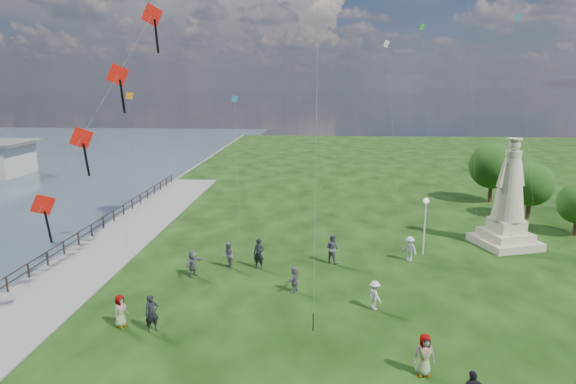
# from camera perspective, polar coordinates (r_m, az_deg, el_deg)

# --- Properties ---
(waterfront) EXTENTS (200.00, 200.00, 1.51)m
(waterfront) POSITION_cam_1_polar(r_m,az_deg,el_deg) (32.90, -25.78, -8.76)
(waterfront) COLOR #34404E
(waterfront) RESTS_ON ground
(statue) EXTENTS (4.72, 4.72, 7.65)m
(statue) POSITION_cam_1_polar(r_m,az_deg,el_deg) (37.07, 24.64, -1.53)
(statue) COLOR #BEB590
(statue) RESTS_ON ground
(lamppost) EXTENTS (0.36, 0.36, 3.91)m
(lamppost) POSITION_cam_1_polar(r_m,az_deg,el_deg) (33.18, 15.97, -2.54)
(lamppost) COLOR silver
(lamppost) RESTS_ON ground
(tree_row) EXTENTS (6.59, 14.25, 5.80)m
(tree_row) POSITION_cam_1_polar(r_m,az_deg,el_deg) (47.30, 25.47, 1.64)
(tree_row) COLOR #382314
(tree_row) RESTS_ON ground
(person_0) EXTENTS (0.77, 0.72, 1.77)m
(person_0) POSITION_cam_1_polar(r_m,az_deg,el_deg) (23.77, -15.85, -13.67)
(person_0) COLOR black
(person_0) RESTS_ON ground
(person_1) EXTENTS (0.81, 0.96, 1.68)m
(person_1) POSITION_cam_1_polar(r_m,az_deg,el_deg) (30.34, -7.11, -7.48)
(person_1) COLOR #595960
(person_1) RESTS_ON ground
(person_2) EXTENTS (0.93, 1.09, 1.51)m
(person_2) POSITION_cam_1_polar(r_m,az_deg,el_deg) (25.40, 10.24, -11.94)
(person_2) COLOR silver
(person_2) RESTS_ON ground
(person_4) EXTENTS (0.91, 0.63, 1.73)m
(person_4) POSITION_cam_1_polar(r_m,az_deg,el_deg) (20.61, 15.83, -18.08)
(person_4) COLOR #595960
(person_4) RESTS_ON ground
(person_5) EXTENTS (1.20, 1.64, 1.63)m
(person_5) POSITION_cam_1_polar(r_m,az_deg,el_deg) (29.49, -11.20, -8.29)
(person_5) COLOR #595960
(person_5) RESTS_ON ground
(person_6) EXTENTS (0.80, 0.62, 1.93)m
(person_6) POSITION_cam_1_polar(r_m,az_deg,el_deg) (30.11, -3.48, -7.31)
(person_6) COLOR black
(person_6) RESTS_ON ground
(person_7) EXTENTS (1.10, 1.01, 1.93)m
(person_7) POSITION_cam_1_polar(r_m,az_deg,el_deg) (31.11, 5.26, -6.68)
(person_7) COLOR #595960
(person_7) RESTS_ON ground
(person_8) EXTENTS (1.13, 1.13, 1.63)m
(person_8) POSITION_cam_1_polar(r_m,az_deg,el_deg) (32.35, 14.21, -6.54)
(person_8) COLOR silver
(person_8) RESTS_ON ground
(person_9) EXTENTS (1.10, 0.78, 1.70)m
(person_9) POSITION_cam_1_polar(r_m,az_deg,el_deg) (36.62, 24.30, -4.98)
(person_9) COLOR black
(person_9) RESTS_ON ground
(person_10) EXTENTS (0.70, 0.89, 1.58)m
(person_10) POSITION_cam_1_polar(r_m,az_deg,el_deg) (24.67, -19.26, -13.16)
(person_10) COLOR #595960
(person_10) RESTS_ON ground
(person_11) EXTENTS (1.06, 1.48, 1.46)m
(person_11) POSITION_cam_1_polar(r_m,az_deg,el_deg) (26.95, 0.77, -10.29)
(person_11) COLOR #595960
(person_11) RESTS_ON ground
(red_kite_train) EXTENTS (9.45, 9.35, 20.26)m
(red_kite_train) POSITION_cam_1_polar(r_m,az_deg,el_deg) (23.73, -17.99, 15.29)
(red_kite_train) COLOR black
(red_kite_train) RESTS_ON ground
(small_kites) EXTENTS (30.52, 15.69, 32.63)m
(small_kites) POSITION_cam_1_polar(r_m,az_deg,el_deg) (39.52, 9.16, 16.87)
(small_kites) COLOR teal
(small_kites) RESTS_ON ground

